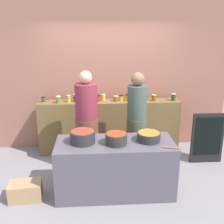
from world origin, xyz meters
The scene contains 25 objects.
ground centered at (0.00, 0.00, 0.00)m, with size 12.00×12.00×0.00m, color gray.
storefront_wall centered at (0.00, 1.45, 1.50)m, with size 4.80×0.12×3.00m, color #A46655.
display_shelf centered at (0.00, 1.10, 0.51)m, with size 2.70×0.36×1.03m, color brown.
prep_table centered at (0.00, -0.30, 0.40)m, with size 1.70×0.70×0.80m, color #58515D.
preserve_jar_0 centered at (-1.24, 1.13, 1.08)m, with size 0.07×0.07×0.10m.
preserve_jar_1 centered at (-0.95, 1.04, 1.10)m, with size 0.09×0.09×0.13m.
preserve_jar_2 centered at (-0.76, 1.08, 1.10)m, with size 0.08×0.08×0.13m.
preserve_jar_3 centered at (-0.63, 1.11, 1.10)m, with size 0.09×0.09×0.15m.
preserve_jar_4 centered at (-0.39, 1.15, 1.09)m, with size 0.08×0.08×0.12m.
preserve_jar_5 centered at (-0.21, 1.07, 1.10)m, with size 0.07×0.07×0.13m.
preserve_jar_6 centered at (-0.11, 1.16, 1.09)m, with size 0.08×0.08×0.12m.
preserve_jar_7 centered at (0.12, 1.10, 1.08)m, with size 0.09×0.09×0.10m.
preserve_jar_8 centered at (0.23, 1.14, 1.08)m, with size 0.08×0.08×0.10m.
preserve_jar_9 centered at (0.35, 1.10, 1.10)m, with size 0.08×0.08×0.13m.
preserve_jar_10 centered at (0.59, 1.06, 1.09)m, with size 0.07×0.07×0.12m.
preserve_jar_11 centered at (0.85, 1.07, 1.09)m, with size 0.09×0.09×0.12m.
preserve_jar_12 centered at (1.23, 1.07, 1.10)m, with size 0.09×0.09×0.13m.
cooking_pot_left centered at (-0.46, -0.28, 0.89)m, with size 0.35×0.35×0.18m.
cooking_pot_center centered at (0.01, -0.35, 0.88)m, with size 0.31×0.31×0.16m.
cooking_pot_right centered at (0.49, -0.28, 0.86)m, with size 0.34×0.34×0.13m.
wooden_spoon centered at (0.75, -0.56, 0.81)m, with size 0.02×0.02×0.26m, color #9E703D.
cook_with_tongs centered at (-0.42, 0.38, 0.78)m, with size 0.38×0.38×1.73m.
cook_in_cap centered at (0.42, 0.39, 0.77)m, with size 0.34×0.34×1.69m.
bread_crate centered at (-1.30, -0.40, 0.13)m, with size 0.46×0.29×0.25m, color tan.
chalkboard_sign centered at (1.73, 0.50, 0.48)m, with size 0.58×0.05×0.94m.
Camera 1 is at (-0.28, -3.81, 2.37)m, focal length 42.98 mm.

